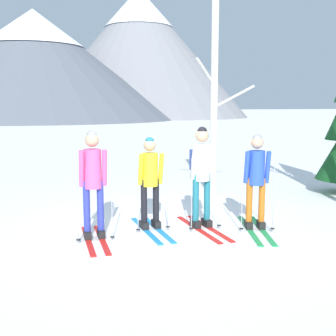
% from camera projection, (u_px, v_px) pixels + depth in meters
% --- Properties ---
extents(ground_plane, '(400.00, 400.00, 0.00)m').
position_uv_depth(ground_plane, '(163.00, 230.00, 7.57)').
color(ground_plane, white).
extents(skier_in_pink, '(0.61, 1.61, 1.77)m').
position_uv_depth(skier_in_pink, '(93.00, 178.00, 6.93)').
color(skier_in_pink, red).
rests_on(skier_in_pink, ground).
extents(skier_in_yellow, '(0.61, 1.71, 1.62)m').
position_uv_depth(skier_in_yellow, '(150.00, 180.00, 7.50)').
color(skier_in_yellow, '#1E84D1').
rests_on(skier_in_yellow, ground).
extents(skier_in_white, '(0.61, 1.76, 1.80)m').
position_uv_depth(skier_in_white, '(201.00, 171.00, 7.57)').
color(skier_in_white, red).
rests_on(skier_in_white, ground).
extents(skier_in_blue, '(0.93, 1.77, 1.67)m').
position_uv_depth(skier_in_blue, '(256.00, 177.00, 7.50)').
color(skier_in_blue, green).
rests_on(skier_in_blue, ground).
extents(birch_tree_tall, '(1.51, 0.46, 4.62)m').
position_uv_depth(birch_tree_tall, '(214.00, 98.00, 10.05)').
color(birch_tree_tall, silver).
rests_on(birch_tree_tall, ground).
extents(mountain_ridge_distant, '(80.79, 52.67, 22.93)m').
position_uv_depth(mountain_ridge_distant, '(30.00, 53.00, 65.94)').
color(mountain_ridge_distant, slate).
rests_on(mountain_ridge_distant, ground).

